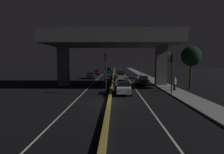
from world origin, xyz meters
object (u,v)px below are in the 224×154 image
(traffic_light_right_of_median, at_px, (172,66))
(car_dark_red_second_oncoming, at_px, (97,72))
(car_white_lead, at_px, (124,88))
(motorcycle_red_filtering_near, at_px, (115,87))
(car_white_fourth, at_px, (121,74))
(car_black_second, at_px, (142,80))
(street_lamp, at_px, (140,57))
(car_dark_blue_lead_oncoming, at_px, (91,75))
(car_silver_fourth_oncoming, at_px, (110,69))
(traffic_light_left_of_median, at_px, (106,66))
(car_white_third, at_px, (120,76))
(pedestrian_on_sidewalk, at_px, (175,84))
(motorcycle_white_filtering_mid, at_px, (116,81))
(car_dark_green_third_oncoming, at_px, (109,70))

(traffic_light_right_of_median, height_order, car_dark_red_second_oncoming, traffic_light_right_of_median)
(car_white_lead, height_order, motorcycle_red_filtering_near, car_white_lead)
(car_white_fourth, bearing_deg, motorcycle_red_filtering_near, 177.40)
(car_black_second, height_order, car_white_fourth, car_white_fourth)
(street_lamp, relative_size, car_dark_blue_lead_oncoming, 2.23)
(car_silver_fourth_oncoming, xyz_separation_m, motorcycle_red_filtering_near, (2.45, -53.13, -0.13))
(traffic_light_left_of_median, xyz_separation_m, car_white_lead, (2.22, 0.54, -2.74))
(car_white_lead, bearing_deg, car_white_third, 2.57)
(car_black_second, relative_size, pedestrian_on_sidewalk, 2.29)
(car_dark_red_second_oncoming, bearing_deg, car_black_second, 22.52)
(car_white_third, xyz_separation_m, motorcycle_white_filtering_mid, (-0.91, -6.84, -0.31))
(car_white_lead, distance_m, car_white_third, 16.75)
(traffic_light_left_of_median, xyz_separation_m, car_white_third, (2.23, 17.29, -2.62))
(traffic_light_left_of_median, relative_size, car_dark_red_second_oncoming, 1.09)
(traffic_light_right_of_median, xyz_separation_m, motorcycle_white_filtering_mid, (-6.58, 10.45, -2.85))
(car_white_third, distance_m, car_white_fourth, 6.98)
(traffic_light_right_of_median, distance_m, pedestrian_on_sidewalk, 3.68)
(motorcycle_red_filtering_near, bearing_deg, pedestrian_on_sidewalk, -84.39)
(car_dark_green_third_oncoming, distance_m, pedestrian_on_sidewalk, 41.11)
(street_lamp, height_order, car_black_second, street_lamp)
(traffic_light_left_of_median, relative_size, car_dark_blue_lead_oncoming, 1.29)
(car_white_lead, distance_m, car_white_fourth, 23.73)
(car_white_third, relative_size, car_white_fourth, 1.13)
(car_dark_red_second_oncoming, distance_m, motorcycle_white_filtering_mid, 23.97)
(car_black_second, bearing_deg, traffic_light_right_of_median, -168.28)
(car_white_third, height_order, car_dark_green_third_oncoming, car_dark_green_third_oncoming)
(traffic_light_right_of_median, distance_m, car_dark_red_second_oncoming, 36.02)
(car_white_third, bearing_deg, car_black_second, -159.06)
(motorcycle_white_filtering_mid, height_order, pedestrian_on_sidewalk, pedestrian_on_sidewalk)
(traffic_light_right_of_median, xyz_separation_m, car_dark_blue_lead_oncoming, (-12.64, 20.09, -2.70))
(car_white_fourth, distance_m, motorcycle_red_filtering_near, 22.50)
(car_dark_blue_lead_oncoming, bearing_deg, car_dark_green_third_oncoming, 168.32)
(car_black_second, bearing_deg, pedestrian_on_sidewalk, -153.72)
(motorcycle_white_filtering_mid, xyz_separation_m, pedestrian_on_sidewalk, (7.83, -7.98, 0.42))
(car_white_fourth, relative_size, car_dark_green_third_oncoming, 1.06)
(car_dark_green_third_oncoming, height_order, pedestrian_on_sidewalk, pedestrian_on_sidewalk)
(car_white_third, bearing_deg, car_silver_fourth_oncoming, 3.99)
(car_black_second, height_order, motorcycle_red_filtering_near, car_black_second)
(car_black_second, relative_size, car_silver_fourth_oncoming, 0.84)
(car_dark_green_third_oncoming, relative_size, pedestrian_on_sidewalk, 2.26)
(car_black_second, bearing_deg, car_dark_red_second_oncoming, 20.23)
(car_dark_green_third_oncoming, bearing_deg, pedestrian_on_sidewalk, 13.68)
(car_silver_fourth_oncoming, bearing_deg, car_black_second, 9.85)
(motorcycle_red_filtering_near, bearing_deg, street_lamp, -14.35)
(car_white_lead, bearing_deg, motorcycle_white_filtering_mid, 7.78)
(motorcycle_red_filtering_near, bearing_deg, motorcycle_white_filtering_mid, -0.30)
(car_dark_red_second_oncoming, bearing_deg, car_white_lead, 11.64)
(car_white_fourth, bearing_deg, car_dark_blue_lead_oncoming, 120.87)
(car_white_fourth, height_order, pedestrian_on_sidewalk, pedestrian_on_sidewalk)
(pedestrian_on_sidewalk, bearing_deg, car_white_fourth, 106.86)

